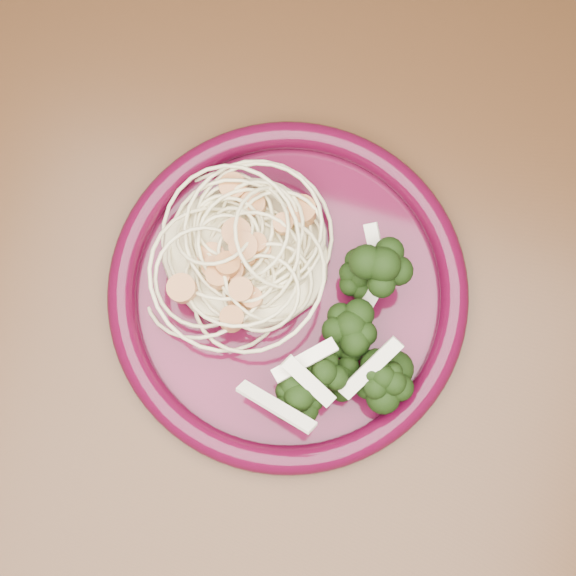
% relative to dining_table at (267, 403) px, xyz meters
% --- Properties ---
extents(dining_table, '(1.20, 0.80, 0.75)m').
position_rel_dining_table_xyz_m(dining_table, '(0.00, 0.00, 0.00)').
color(dining_table, '#472814').
rests_on(dining_table, ground).
extents(dinner_plate, '(0.36, 0.36, 0.02)m').
position_rel_dining_table_xyz_m(dinner_plate, '(-0.00, 0.08, 0.11)').
color(dinner_plate, '#440A1F').
rests_on(dinner_plate, dining_table).
extents(spaghetti_pile, '(0.16, 0.16, 0.03)m').
position_rel_dining_table_xyz_m(spaghetti_pile, '(-0.04, 0.09, 0.12)').
color(spaghetti_pile, beige).
rests_on(spaghetti_pile, dinner_plate).
extents(scallop_cluster, '(0.14, 0.14, 0.04)m').
position_rel_dining_table_xyz_m(scallop_cluster, '(-0.04, 0.09, 0.15)').
color(scallop_cluster, '#CD854A').
rests_on(scallop_cluster, spaghetti_pile).
extents(broccoli_pile, '(0.13, 0.16, 0.05)m').
position_rel_dining_table_xyz_m(broccoli_pile, '(0.04, 0.06, 0.13)').
color(broccoli_pile, black).
rests_on(broccoli_pile, dinner_plate).
extents(onion_garnish, '(0.09, 0.11, 0.05)m').
position_rel_dining_table_xyz_m(onion_garnish, '(0.04, 0.06, 0.16)').
color(onion_garnish, white).
rests_on(onion_garnish, broccoli_pile).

